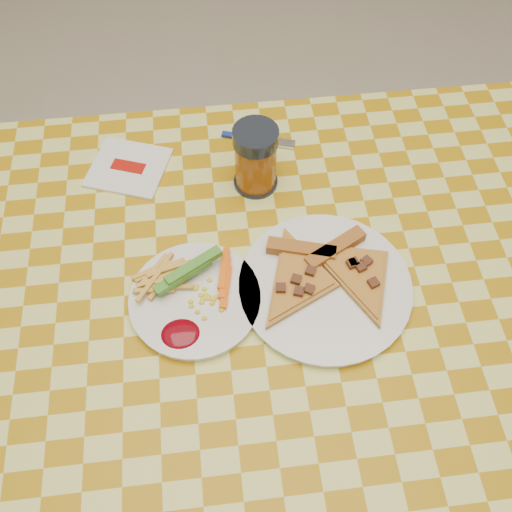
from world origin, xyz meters
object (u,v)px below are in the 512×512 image
object	(u,v)px
table	(258,323)
plate_left	(195,300)
drink_glass	(256,159)
plate_right	(325,287)

from	to	relation	value
table	plate_left	world-z (taller)	plate_left
plate_left	drink_glass	world-z (taller)	drink_glass
drink_glass	table	bearing A→B (deg)	-95.70
table	plate_left	distance (m)	0.12
drink_glass	plate_left	bearing A→B (deg)	-117.81
table	plate_right	xyz separation A→B (m)	(0.11, 0.01, 0.08)
plate_right	drink_glass	distance (m)	0.25
plate_left	plate_right	bearing A→B (deg)	0.03
plate_left	plate_right	xyz separation A→B (m)	(0.20, 0.00, 0.00)
plate_left	drink_glass	size ratio (longest dim) A/B	1.58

